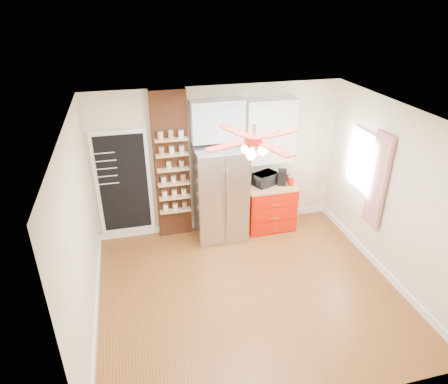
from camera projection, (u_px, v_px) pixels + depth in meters
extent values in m
plane|color=brown|center=(248.00, 290.00, 6.11)|extent=(4.50, 4.50, 0.00)
plane|color=white|center=(255.00, 119.00, 4.89)|extent=(4.50, 4.50, 0.00)
cube|color=beige|center=(218.00, 160.00, 7.23)|extent=(4.50, 0.02, 2.70)
cube|color=beige|center=(315.00, 317.00, 3.77)|extent=(4.50, 0.02, 2.70)
cube|color=beige|center=(80.00, 236.00, 5.01)|extent=(0.02, 4.00, 2.70)
cube|color=beige|center=(394.00, 196.00, 5.99)|extent=(0.02, 4.00, 2.70)
cube|color=white|center=(124.00, 183.00, 6.95)|extent=(0.95, 0.04, 1.95)
cube|color=black|center=(124.00, 184.00, 6.93)|extent=(0.82, 0.02, 1.78)
cube|color=brown|center=(172.00, 167.00, 6.98)|extent=(0.60, 0.16, 2.70)
cube|color=silver|center=(220.00, 193.00, 7.11)|extent=(0.90, 0.70, 1.75)
cube|color=white|center=(217.00, 120.00, 6.71)|extent=(0.90, 0.35, 0.70)
cube|color=red|center=(269.00, 207.00, 7.57)|extent=(0.90, 0.60, 0.86)
cube|color=tan|center=(271.00, 186.00, 7.36)|extent=(0.94, 0.64, 0.04)
cube|color=white|center=(270.00, 131.00, 7.06)|extent=(0.90, 0.30, 1.15)
cube|color=white|center=(363.00, 161.00, 6.67)|extent=(0.04, 0.75, 1.05)
cube|color=#AB161A|center=(378.00, 181.00, 6.23)|extent=(0.06, 0.40, 1.55)
cylinder|color=silver|center=(254.00, 130.00, 4.96)|extent=(0.05, 0.05, 0.20)
cylinder|color=maroon|center=(254.00, 140.00, 5.01)|extent=(0.24, 0.24, 0.10)
sphere|color=white|center=(253.00, 152.00, 5.08)|extent=(0.13, 0.13, 0.13)
imported|color=black|center=(265.00, 179.00, 7.30)|extent=(0.51, 0.44, 0.24)
cube|color=black|center=(282.00, 177.00, 7.32)|extent=(0.21, 0.24, 0.28)
cylinder|color=#A31909|center=(291.00, 181.00, 7.31)|extent=(0.14, 0.14, 0.16)
cylinder|color=red|center=(288.00, 178.00, 7.47)|extent=(0.10, 0.10, 0.14)
cylinder|color=beige|center=(169.00, 165.00, 6.81)|extent=(0.09, 0.09, 0.13)
cylinder|color=#9A7E4E|center=(181.00, 164.00, 6.85)|extent=(0.10, 0.10, 0.12)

